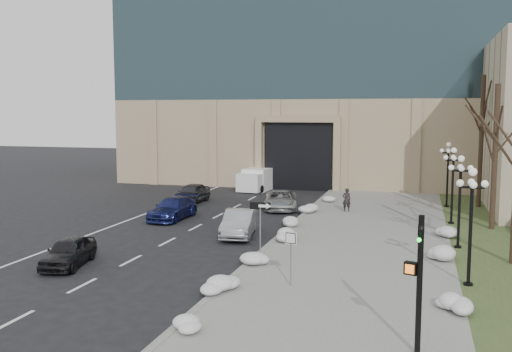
{
  "coord_description": "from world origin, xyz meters",
  "views": [
    {
      "loc": [
        6.27,
        -17.33,
        6.91
      ],
      "look_at": [
        -2.06,
        11.71,
        3.5
      ],
      "focal_mm": 40.0,
      "sensor_mm": 36.0,
      "label": 1
    }
  ],
  "objects_px": {
    "keep_sign": "(291,247)",
    "traffic_signal": "(418,288)",
    "box_truck": "(260,179)",
    "lamppost_a": "(471,211)",
    "car_a": "(69,252)",
    "lamppost_b": "(460,189)",
    "lamppost_c": "(453,175)",
    "lamppost_d": "(448,166)",
    "car_d": "(281,200)",
    "one_way_sign": "(264,213)",
    "car_e": "(192,193)",
    "car_c": "(173,209)",
    "car_b": "(239,223)",
    "pedestrian": "(347,200)"
  },
  "relations": [
    {
      "from": "car_b",
      "to": "lamppost_c",
      "type": "height_order",
      "value": "lamppost_c"
    },
    {
      "from": "car_e",
      "to": "lamppost_c",
      "type": "distance_m",
      "value": 19.09
    },
    {
      "from": "box_truck",
      "to": "traffic_signal",
      "type": "distance_m",
      "value": 35.49
    },
    {
      "from": "lamppost_c",
      "to": "lamppost_d",
      "type": "relative_size",
      "value": 1.0
    },
    {
      "from": "car_b",
      "to": "keep_sign",
      "type": "xyz_separation_m",
      "value": [
        4.82,
        -8.48,
        0.93
      ]
    },
    {
      "from": "car_a",
      "to": "lamppost_b",
      "type": "xyz_separation_m",
      "value": [
        17.05,
        8.06,
        2.42
      ]
    },
    {
      "from": "car_e",
      "to": "keep_sign",
      "type": "xyz_separation_m",
      "value": [
        11.88,
        -18.69,
        0.93
      ]
    },
    {
      "from": "pedestrian",
      "to": "box_truck",
      "type": "height_order",
      "value": "box_truck"
    },
    {
      "from": "car_c",
      "to": "traffic_signal",
      "type": "bearing_deg",
      "value": -47.44
    },
    {
      "from": "car_a",
      "to": "car_d",
      "type": "distance_m",
      "value": 18.12
    },
    {
      "from": "one_way_sign",
      "to": "lamppost_b",
      "type": "bearing_deg",
      "value": 25.17
    },
    {
      "from": "lamppost_c",
      "to": "car_a",
      "type": "bearing_deg",
      "value": -139.52
    },
    {
      "from": "traffic_signal",
      "to": "lamppost_d",
      "type": "relative_size",
      "value": 0.86
    },
    {
      "from": "car_b",
      "to": "lamppost_a",
      "type": "xyz_separation_m",
      "value": [
        11.54,
        -6.4,
        2.33
      ]
    },
    {
      "from": "box_truck",
      "to": "lamppost_a",
      "type": "distance_m",
      "value": 29.94
    },
    {
      "from": "keep_sign",
      "to": "traffic_signal",
      "type": "xyz_separation_m",
      "value": [
        4.78,
        -5.2,
        0.36
      ]
    },
    {
      "from": "car_a",
      "to": "box_truck",
      "type": "xyz_separation_m",
      "value": [
        1.4,
        26.99,
        0.27
      ]
    },
    {
      "from": "car_d",
      "to": "one_way_sign",
      "type": "relative_size",
      "value": 1.76
    },
    {
      "from": "lamppost_b",
      "to": "lamppost_c",
      "type": "distance_m",
      "value": 6.5
    },
    {
      "from": "car_a",
      "to": "box_truck",
      "type": "height_order",
      "value": "box_truck"
    },
    {
      "from": "car_b",
      "to": "lamppost_a",
      "type": "bearing_deg",
      "value": -38.31
    },
    {
      "from": "car_b",
      "to": "lamppost_d",
      "type": "distance_m",
      "value": 17.61
    },
    {
      "from": "car_a",
      "to": "car_e",
      "type": "distance_m",
      "value": 18.24
    },
    {
      "from": "car_a",
      "to": "keep_sign",
      "type": "bearing_deg",
      "value": -14.9
    },
    {
      "from": "pedestrian",
      "to": "lamppost_a",
      "type": "bearing_deg",
      "value": 95.69
    },
    {
      "from": "car_a",
      "to": "car_b",
      "type": "relative_size",
      "value": 0.86
    },
    {
      "from": "car_c",
      "to": "car_e",
      "type": "relative_size",
      "value": 1.1
    },
    {
      "from": "car_e",
      "to": "lamppost_b",
      "type": "height_order",
      "value": "lamppost_b"
    },
    {
      "from": "box_truck",
      "to": "lamppost_c",
      "type": "bearing_deg",
      "value": -32.45
    },
    {
      "from": "car_a",
      "to": "traffic_signal",
      "type": "height_order",
      "value": "traffic_signal"
    },
    {
      "from": "pedestrian",
      "to": "lamppost_d",
      "type": "xyz_separation_m",
      "value": [
        6.69,
        4.13,
        2.15
      ]
    },
    {
      "from": "pedestrian",
      "to": "lamppost_d",
      "type": "bearing_deg",
      "value": -166.12
    },
    {
      "from": "car_a",
      "to": "car_e",
      "type": "xyz_separation_m",
      "value": [
        -1.54,
        18.18,
        0.08
      ]
    },
    {
      "from": "car_e",
      "to": "lamppost_d",
      "type": "height_order",
      "value": "lamppost_d"
    },
    {
      "from": "car_b",
      "to": "car_e",
      "type": "distance_m",
      "value": 12.42
    },
    {
      "from": "traffic_signal",
      "to": "lamppost_b",
      "type": "height_order",
      "value": "lamppost_b"
    },
    {
      "from": "lamppost_a",
      "to": "lamppost_c",
      "type": "xyz_separation_m",
      "value": [
        0.0,
        13.0,
        0.0
      ]
    },
    {
      "from": "car_d",
      "to": "lamppost_c",
      "type": "xyz_separation_m",
      "value": [
        11.39,
        -2.66,
        2.4
      ]
    },
    {
      "from": "car_a",
      "to": "lamppost_c",
      "type": "bearing_deg",
      "value": 28.45
    },
    {
      "from": "one_way_sign",
      "to": "lamppost_c",
      "type": "bearing_deg",
      "value": 48.65
    },
    {
      "from": "car_d",
      "to": "one_way_sign",
      "type": "xyz_separation_m",
      "value": [
        2.55,
        -13.95,
        1.6
      ]
    },
    {
      "from": "car_c",
      "to": "car_e",
      "type": "bearing_deg",
      "value": 103.07
    },
    {
      "from": "car_c",
      "to": "car_d",
      "type": "bearing_deg",
      "value": 44.71
    },
    {
      "from": "car_d",
      "to": "car_e",
      "type": "height_order",
      "value": "car_e"
    },
    {
      "from": "car_a",
      "to": "box_truck",
      "type": "bearing_deg",
      "value": 75.0
    },
    {
      "from": "car_c",
      "to": "keep_sign",
      "type": "distance_m",
      "value": 16.13
    },
    {
      "from": "one_way_sign",
      "to": "lamppost_b",
      "type": "height_order",
      "value": "lamppost_b"
    },
    {
      "from": "car_d",
      "to": "lamppost_c",
      "type": "bearing_deg",
      "value": -25.41
    },
    {
      "from": "box_truck",
      "to": "lamppost_b",
      "type": "relative_size",
      "value": 1.31
    },
    {
      "from": "car_a",
      "to": "car_c",
      "type": "bearing_deg",
      "value": 78.84
    }
  ]
}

